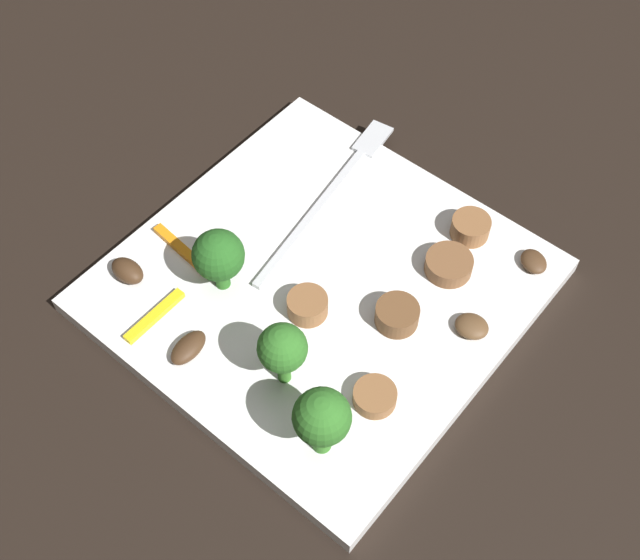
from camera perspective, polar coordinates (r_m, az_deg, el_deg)
ground_plane at (r=0.56m, az=0.00°, el=-0.74°), size 1.40×1.40×0.00m
plate at (r=0.56m, az=0.00°, el=-0.38°), size 0.26×0.26×0.01m
fork at (r=0.60m, az=1.01°, el=6.52°), size 0.18×0.04×0.00m
broccoli_floret_0 at (r=0.48m, az=-2.66°, el=-4.88°), size 0.03×0.03×0.05m
broccoli_floret_1 at (r=0.46m, az=0.14°, el=-9.71°), size 0.03×0.03×0.06m
broccoli_floret_2 at (r=0.53m, az=-7.15°, el=1.68°), size 0.03×0.03×0.05m
sausage_slice_0 at (r=0.56m, az=9.04°, el=1.07°), size 0.05×0.05×0.01m
sausage_slice_1 at (r=0.50m, az=3.87°, el=-8.17°), size 0.03×0.03×0.01m
sausage_slice_2 at (r=0.53m, az=-0.89°, el=-1.80°), size 0.04×0.04×0.01m
sausage_slice_3 at (r=0.53m, az=5.44°, el=-2.46°), size 0.04×0.04×0.01m
sausage_slice_4 at (r=0.58m, az=10.53°, el=3.66°), size 0.04×0.04×0.01m
mushroom_0 at (r=0.57m, az=-13.38°, el=0.63°), size 0.02×0.03×0.01m
mushroom_1 at (r=0.58m, az=14.79°, el=1.27°), size 0.03×0.03×0.01m
mushroom_2 at (r=0.54m, az=10.61°, el=-3.21°), size 0.02×0.03×0.01m
mushroom_3 at (r=0.53m, az=-9.24°, el=-4.72°), size 0.03×0.02×0.01m
pepper_strip_1 at (r=0.57m, az=-9.69°, el=2.14°), size 0.01×0.06×0.00m
pepper_strip_2 at (r=0.55m, az=-11.55°, el=-2.49°), size 0.05×0.01×0.00m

